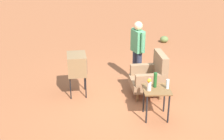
{
  "coord_description": "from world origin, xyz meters",
  "views": [
    {
      "loc": [
        6.29,
        -0.88,
        3.45
      ],
      "look_at": [
        -0.35,
        -0.65,
        0.65
      ],
      "focal_mm": 48.88,
      "sensor_mm": 36.0,
      "label": 1
    }
  ],
  "objects_px": {
    "side_table": "(156,93)",
    "person_standing": "(138,48)",
    "bottle_wine_green": "(155,80)",
    "flower_vase": "(149,84)",
    "armchair": "(151,76)",
    "tv_on_stand": "(77,64)",
    "bottle_short_clear": "(168,84)"
  },
  "relations": [
    {
      "from": "armchair",
      "to": "bottle_wine_green",
      "type": "distance_m",
      "value": 1.01
    },
    {
      "from": "person_standing",
      "to": "bottle_short_clear",
      "type": "xyz_separation_m",
      "value": [
        1.78,
        0.42,
        -0.17
      ]
    },
    {
      "from": "tv_on_stand",
      "to": "person_standing",
      "type": "xyz_separation_m",
      "value": [
        -0.66,
        1.5,
        0.16
      ]
    },
    {
      "from": "tv_on_stand",
      "to": "flower_vase",
      "type": "relative_size",
      "value": 3.89
    },
    {
      "from": "flower_vase",
      "to": "side_table",
      "type": "bearing_deg",
      "value": 111.38
    },
    {
      "from": "side_table",
      "to": "bottle_wine_green",
      "type": "relative_size",
      "value": 2.1
    },
    {
      "from": "person_standing",
      "to": "flower_vase",
      "type": "bearing_deg",
      "value": 0.96
    },
    {
      "from": "tv_on_stand",
      "to": "bottle_short_clear",
      "type": "bearing_deg",
      "value": 59.83
    },
    {
      "from": "armchair",
      "to": "bottle_wine_green",
      "type": "bearing_deg",
      "value": -4.62
    },
    {
      "from": "bottle_wine_green",
      "to": "person_standing",
      "type": "bearing_deg",
      "value": -174.07
    },
    {
      "from": "person_standing",
      "to": "bottle_short_clear",
      "type": "relative_size",
      "value": 8.2
    },
    {
      "from": "armchair",
      "to": "person_standing",
      "type": "relative_size",
      "value": 0.65
    },
    {
      "from": "side_table",
      "to": "bottle_wine_green",
      "type": "distance_m",
      "value": 0.28
    },
    {
      "from": "armchair",
      "to": "tv_on_stand",
      "type": "bearing_deg",
      "value": -93.15
    },
    {
      "from": "person_standing",
      "to": "flower_vase",
      "type": "relative_size",
      "value": 6.19
    },
    {
      "from": "armchair",
      "to": "tv_on_stand",
      "type": "relative_size",
      "value": 1.03
    },
    {
      "from": "side_table",
      "to": "person_standing",
      "type": "height_order",
      "value": "person_standing"
    },
    {
      "from": "bottle_short_clear",
      "to": "flower_vase",
      "type": "xyz_separation_m",
      "value": [
        0.07,
        -0.39,
        0.05
      ]
    },
    {
      "from": "bottle_wine_green",
      "to": "flower_vase",
      "type": "xyz_separation_m",
      "value": [
        0.15,
        -0.15,
        -0.01
      ]
    },
    {
      "from": "side_table",
      "to": "person_standing",
      "type": "bearing_deg",
      "value": -173.44
    },
    {
      "from": "armchair",
      "to": "person_standing",
      "type": "bearing_deg",
      "value": -161.38
    },
    {
      "from": "bottle_short_clear",
      "to": "armchair",
      "type": "bearing_deg",
      "value": -170.64
    },
    {
      "from": "armchair",
      "to": "bottle_short_clear",
      "type": "bearing_deg",
      "value": 9.36
    },
    {
      "from": "flower_vase",
      "to": "bottle_short_clear",
      "type": "bearing_deg",
      "value": 100.34
    },
    {
      "from": "armchair",
      "to": "bottle_short_clear",
      "type": "distance_m",
      "value": 1.07
    },
    {
      "from": "tv_on_stand",
      "to": "bottle_short_clear",
      "type": "relative_size",
      "value": 5.15
    },
    {
      "from": "tv_on_stand",
      "to": "armchair",
      "type": "bearing_deg",
      "value": 86.85
    },
    {
      "from": "armchair",
      "to": "tv_on_stand",
      "type": "height_order",
      "value": "armchair"
    },
    {
      "from": "armchair",
      "to": "bottle_wine_green",
      "type": "xyz_separation_m",
      "value": [
        0.95,
        -0.08,
        0.33
      ]
    },
    {
      "from": "tv_on_stand",
      "to": "person_standing",
      "type": "distance_m",
      "value": 1.65
    },
    {
      "from": "person_standing",
      "to": "bottle_wine_green",
      "type": "bearing_deg",
      "value": 5.93
    },
    {
      "from": "bottle_wine_green",
      "to": "bottle_short_clear",
      "type": "xyz_separation_m",
      "value": [
        0.07,
        0.25,
        -0.06
      ]
    }
  ]
}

